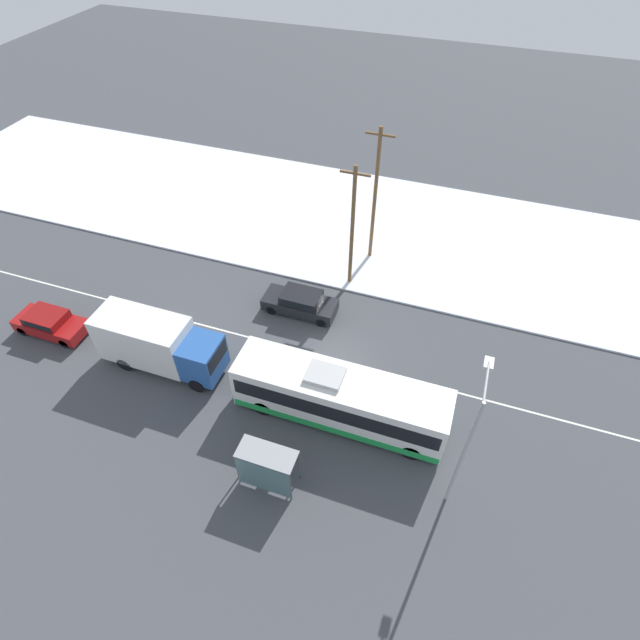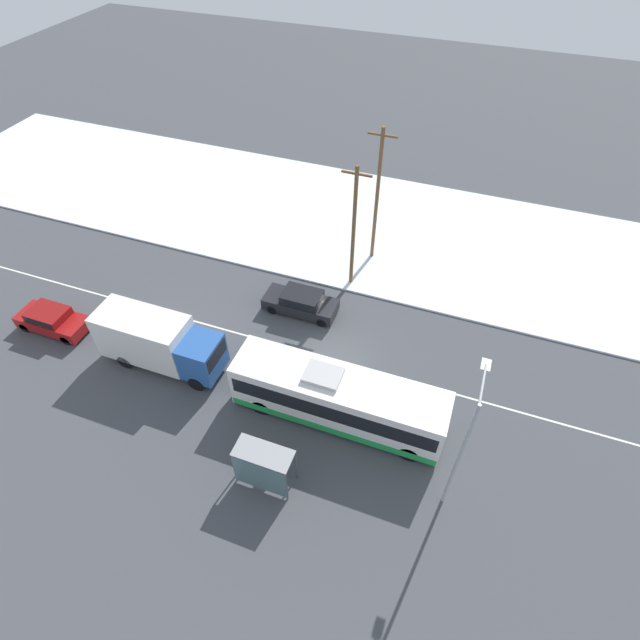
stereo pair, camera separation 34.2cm
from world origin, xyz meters
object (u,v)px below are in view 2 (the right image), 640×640
at_px(pedestrian_at_stop, 275,453).
at_px(utility_pole_roadside, 354,227).
at_px(sedan_car, 301,301).
at_px(city_bus, 338,398).
at_px(utility_pole_snowlot, 377,196).
at_px(parked_car_near_truck, 51,319).
at_px(streetlamp, 465,437).
at_px(box_truck, 158,341).
at_px(bus_shelter, 262,466).

distance_m(pedestrian_at_stop, utility_pole_roadside, 14.31).
height_order(sedan_car, pedestrian_at_stop, pedestrian_at_stop).
xyz_separation_m(city_bus, pedestrian_at_stop, (-1.88, -3.61, -0.50)).
relative_size(city_bus, utility_pole_snowlot, 1.14).
relative_size(parked_car_near_truck, utility_pole_snowlot, 0.46).
xyz_separation_m(streetlamp, utility_pole_snowlot, (-7.96, 15.66, 0.17)).
height_order(city_bus, utility_pole_roadside, utility_pole_roadside).
distance_m(box_truck, streetlamp, 16.84).
bearing_deg(box_truck, utility_pole_roadside, 52.25).
height_order(bus_shelter, streetlamp, streetlamp).
bearing_deg(utility_pole_snowlot, city_bus, -81.55).
bearing_deg(box_truck, pedestrian_at_stop, -23.20).
bearing_deg(streetlamp, sedan_car, 140.17).
xyz_separation_m(box_truck, parked_car_near_truck, (-7.67, 0.02, -1.00)).
relative_size(pedestrian_at_stop, utility_pole_snowlot, 0.18).
relative_size(city_bus, utility_pole_roadside, 1.27).
height_order(city_bus, sedan_car, city_bus).
height_order(sedan_car, utility_pole_roadside, utility_pole_roadside).
bearing_deg(parked_car_near_truck, utility_pole_snowlot, 39.62).
bearing_deg(streetlamp, box_truck, 172.06).
xyz_separation_m(pedestrian_at_stop, bus_shelter, (-0.11, -1.12, 0.61)).
bearing_deg(sedan_car, city_bus, 125.04).
bearing_deg(bus_shelter, streetlamp, 17.50).
bearing_deg(streetlamp, bus_shelter, -162.50).
bearing_deg(utility_pole_snowlot, streetlamp, -63.05).
distance_m(parked_car_near_truck, utility_pole_roadside, 18.97).
xyz_separation_m(streetlamp, utility_pole_roadside, (-8.51, 12.51, -0.30)).
bearing_deg(sedan_car, bus_shelter, 103.17).
bearing_deg(box_truck, sedan_car, 48.42).
bearing_deg(sedan_car, parked_car_near_truck, 25.87).
distance_m(pedestrian_at_stop, streetlamp, 8.77).
height_order(box_truck, bus_shelter, box_truck).
xyz_separation_m(city_bus, box_truck, (-10.46, 0.06, 0.24)).
xyz_separation_m(pedestrian_at_stop, streetlamp, (7.84, 1.39, 3.68)).
distance_m(box_truck, parked_car_near_truck, 7.73).
distance_m(sedan_car, parked_car_near_truck, 14.99).
bearing_deg(utility_pole_snowlot, bus_shelter, -89.97).
bearing_deg(city_bus, streetlamp, -20.48).
height_order(parked_car_near_truck, bus_shelter, bus_shelter).
bearing_deg(utility_pole_roadside, streetlamp, -55.76).
distance_m(pedestrian_at_stop, bus_shelter, 1.28).
xyz_separation_m(city_bus, bus_shelter, (-1.98, -4.74, 0.12)).
xyz_separation_m(parked_car_near_truck, bus_shelter, (16.14, -4.81, 0.87)).
xyz_separation_m(city_bus, parked_car_near_truck, (-18.12, 0.08, -0.76)).
bearing_deg(city_bus, utility_pole_snowlot, 98.45).
bearing_deg(utility_pole_roadside, utility_pole_snowlot, 80.08).
bearing_deg(bus_shelter, parked_car_near_truck, 163.39).
height_order(box_truck, streetlamp, streetlamp).
xyz_separation_m(sedan_car, utility_pole_roadside, (2.09, 3.66, 3.62)).
bearing_deg(utility_pole_roadside, box_truck, -127.75).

